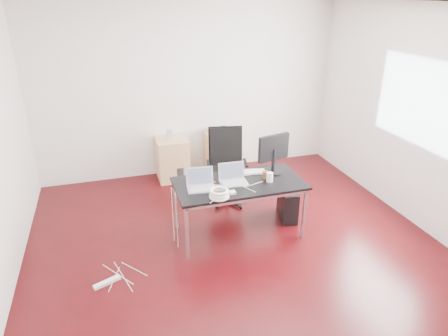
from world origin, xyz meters
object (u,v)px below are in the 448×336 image
object	(u,v)px
filing_cabinet_right	(221,153)
filing_cabinet_left	(172,159)
office_chair	(226,162)
desk	(239,186)
pc_tower	(288,204)

from	to	relation	value
filing_cabinet_right	filing_cabinet_left	bearing A→B (deg)	180.00
office_chair	filing_cabinet_left	bearing A→B (deg)	134.97
desk	pc_tower	world-z (taller)	desk
desk	office_chair	world-z (taller)	office_chair
desk	filing_cabinet_right	size ratio (longest dim) A/B	2.29
filing_cabinet_left	filing_cabinet_right	distance (m)	0.85
office_chair	filing_cabinet_right	size ratio (longest dim) A/B	1.54
filing_cabinet_left	filing_cabinet_right	bearing A→B (deg)	0.00
filing_cabinet_left	desk	bearing A→B (deg)	-74.80
desk	pc_tower	size ratio (longest dim) A/B	3.56
desk	filing_cabinet_right	distance (m)	1.95
desk	office_chair	bearing A→B (deg)	82.35
desk	filing_cabinet_right	world-z (taller)	desk
filing_cabinet_right	pc_tower	world-z (taller)	filing_cabinet_right
filing_cabinet_right	office_chair	bearing A→B (deg)	-102.25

